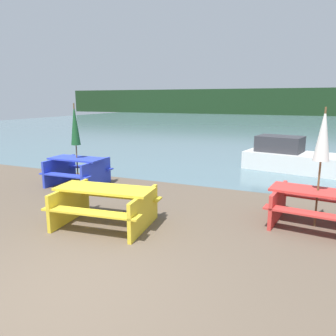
{
  "coord_description": "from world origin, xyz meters",
  "views": [
    {
      "loc": [
        2.73,
        -2.94,
        2.43
      ],
      "look_at": [
        -0.24,
        3.9,
        0.85
      ],
      "focal_mm": 35.0,
      "sensor_mm": 36.0,
      "label": 1
    }
  ],
  "objects_px": {
    "picnic_table_blue": "(78,169)",
    "umbrella_white": "(323,135)",
    "boat": "(293,158)",
    "picnic_table_yellow": "(105,202)",
    "umbrella_darkgreen": "(75,125)",
    "picnic_table_red": "(316,205)"
  },
  "relations": [
    {
      "from": "picnic_table_yellow",
      "to": "picnic_table_red",
      "type": "xyz_separation_m",
      "value": [
        3.77,
        1.56,
        -0.03
      ]
    },
    {
      "from": "picnic_table_blue",
      "to": "umbrella_white",
      "type": "xyz_separation_m",
      "value": [
        6.24,
        -0.71,
        1.31
      ]
    },
    {
      "from": "umbrella_darkgreen",
      "to": "boat",
      "type": "relative_size",
      "value": 0.64
    },
    {
      "from": "boat",
      "to": "picnic_table_yellow",
      "type": "bearing_deg",
      "value": -102.85
    },
    {
      "from": "picnic_table_red",
      "to": "umbrella_darkgreen",
      "type": "distance_m",
      "value": 6.41
    },
    {
      "from": "picnic_table_yellow",
      "to": "picnic_table_red",
      "type": "height_order",
      "value": "picnic_table_yellow"
    },
    {
      "from": "umbrella_darkgreen",
      "to": "boat",
      "type": "bearing_deg",
      "value": 39.79
    },
    {
      "from": "picnic_table_yellow",
      "to": "picnic_table_blue",
      "type": "distance_m",
      "value": 3.36
    },
    {
      "from": "picnic_table_blue",
      "to": "picnic_table_red",
      "type": "bearing_deg",
      "value": -6.45
    },
    {
      "from": "picnic_table_blue",
      "to": "boat",
      "type": "distance_m",
      "value": 7.21
    },
    {
      "from": "picnic_table_yellow",
      "to": "picnic_table_red",
      "type": "distance_m",
      "value": 4.08
    },
    {
      "from": "umbrella_darkgreen",
      "to": "boat",
      "type": "height_order",
      "value": "umbrella_darkgreen"
    },
    {
      "from": "umbrella_white",
      "to": "umbrella_darkgreen",
      "type": "distance_m",
      "value": 6.28
    },
    {
      "from": "boat",
      "to": "umbrella_white",
      "type": "bearing_deg",
      "value": -71.33
    },
    {
      "from": "picnic_table_red",
      "to": "boat",
      "type": "xyz_separation_m",
      "value": [
        -0.7,
        5.32,
        -0.01
      ]
    },
    {
      "from": "picnic_table_yellow",
      "to": "picnic_table_blue",
      "type": "xyz_separation_m",
      "value": [
        -2.48,
        2.27,
        -0.0
      ]
    },
    {
      "from": "picnic_table_blue",
      "to": "boat",
      "type": "relative_size",
      "value": 0.44
    },
    {
      "from": "picnic_table_blue",
      "to": "boat",
      "type": "xyz_separation_m",
      "value": [
        5.54,
        4.62,
        -0.03
      ]
    },
    {
      "from": "picnic_table_blue",
      "to": "umbrella_darkgreen",
      "type": "bearing_deg",
      "value": 180.0
    },
    {
      "from": "picnic_table_blue",
      "to": "umbrella_white",
      "type": "height_order",
      "value": "umbrella_white"
    },
    {
      "from": "umbrella_white",
      "to": "picnic_table_yellow",
      "type": "bearing_deg",
      "value": -157.5
    },
    {
      "from": "umbrella_white",
      "to": "picnic_table_red",
      "type": "bearing_deg",
      "value": -90.0
    }
  ]
}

